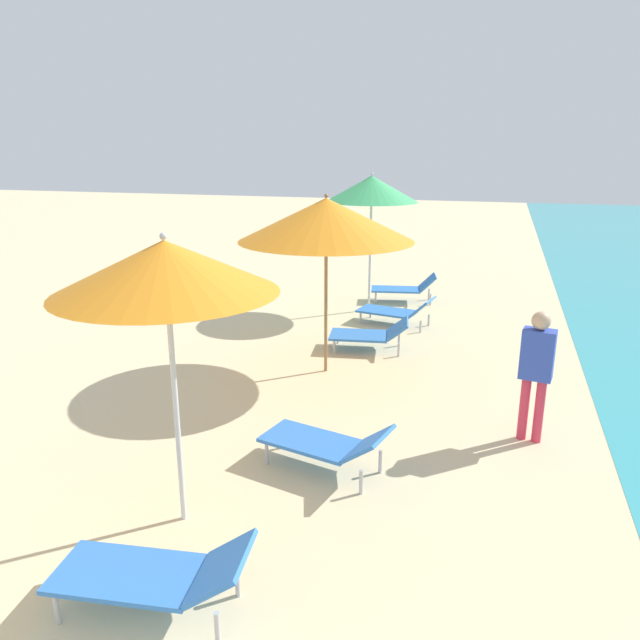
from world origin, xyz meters
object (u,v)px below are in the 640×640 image
lounger_second_shoreside (327,443)px  lounger_farthest_inland (397,310)px  lounger_third_shoreside (370,334)px  umbrella_farthest (372,189)px  lounger_farthest_shoreside (405,288)px  person_walking_near (536,364)px  lounger_second_inland (155,573)px  umbrella_second (165,267)px  umbrella_third (326,220)px

lounger_second_shoreside → lounger_farthest_inland: 5.61m
lounger_third_shoreside → lounger_second_shoreside: bearing=86.5°
umbrella_farthest → lounger_farthest_inland: 2.56m
lounger_farthest_shoreside → lounger_third_shoreside: bearing=78.5°
lounger_second_shoreside → lounger_farthest_shoreside: lounger_farthest_shoreside is taller
lounger_second_shoreside → umbrella_farthest: (-0.99, 6.54, 2.23)m
umbrella_farthest → lounger_farthest_inland: bearing=-50.4°
lounger_farthest_shoreside → lounger_farthest_inland: 1.88m
lounger_second_shoreside → person_walking_near: (2.11, 1.36, 0.64)m
lounger_third_shoreside → lounger_second_inland: bearing=78.6°
umbrella_farthest → lounger_farthest_inland: (0.77, -0.93, -2.26)m
lounger_farthest_inland → lounger_farthest_shoreside: bearing=-74.5°
umbrella_second → person_walking_near: umbrella_second is taller
lounger_third_shoreside → lounger_farthest_inland: lounger_farthest_inland is taller
lounger_second_inland → umbrella_farthest: (-0.35, 8.85, 2.22)m
lounger_second_shoreside → lounger_second_inland: size_ratio=0.97×
umbrella_second → person_walking_near: (3.15, 2.59, -1.44)m
lounger_second_inland → lounger_farthest_shoreside: lounger_farthest_shoreside is taller
lounger_second_inland → lounger_third_shoreside: 6.32m
umbrella_second → lounger_farthest_shoreside: umbrella_second is taller
umbrella_third → lounger_farthest_shoreside: umbrella_third is taller
umbrella_third → lounger_farthest_inland: (0.63, 2.79, -2.05)m
lounger_farthest_shoreside → umbrella_third: bearing=73.2°
lounger_second_inland → umbrella_third: 5.52m
umbrella_third → person_walking_near: umbrella_third is taller
umbrella_third → lounger_third_shoreside: size_ratio=1.92×
umbrella_second → lounger_second_shoreside: bearing=49.9°
umbrella_second → lounger_third_shoreside: umbrella_second is taller
umbrella_third → lounger_third_shoreside: umbrella_third is taller
umbrella_second → lounger_second_inland: (0.39, -1.08, -2.07)m
lounger_farthest_shoreside → lounger_second_shoreside: bearing=81.9°
umbrella_second → umbrella_third: umbrella_third is taller
umbrella_second → umbrella_third: size_ratio=0.99×
lounger_second_shoreside → umbrella_third: bearing=-60.1°
umbrella_second → person_walking_near: 4.33m
lounger_second_inland → lounger_farthest_inland: lounger_farthest_inland is taller
lounger_second_shoreside → lounger_third_shoreside: size_ratio=1.06×
umbrella_third → person_walking_near: bearing=-26.2°
umbrella_farthest → lounger_farthest_shoreside: 2.49m
lounger_farthest_inland → lounger_third_shoreside: bearing=94.5°
umbrella_third → lounger_farthest_inland: size_ratio=1.76×
lounger_farthest_shoreside → lounger_second_inland: bearing=77.4°
lounger_second_inland → lounger_farthest_inland: bearing=-101.0°
lounger_farthest_shoreside → lounger_farthest_inland: bearing=83.6°
person_walking_near → lounger_third_shoreside: bearing=53.5°
lounger_second_shoreside → lounger_second_inland: lounger_second_inland is taller
umbrella_farthest → person_walking_near: (3.10, -5.18, -1.59)m
lounger_third_shoreside → person_walking_near: (2.52, -2.64, 0.67)m
person_walking_near → umbrella_second: bearing=139.4°
umbrella_farthest → person_walking_near: umbrella_farthest is taller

